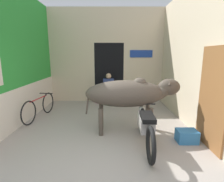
# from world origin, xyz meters

# --- Properties ---
(ground_plane) EXTENTS (30.00, 30.00, 0.00)m
(ground_plane) POSITION_xyz_m (0.00, 0.00, 0.00)
(ground_plane) COLOR #9E9389
(wall_left_shopfront) EXTENTS (0.25, 4.60, 3.74)m
(wall_left_shopfront) POSITION_xyz_m (-2.38, 2.29, 1.81)
(wall_left_shopfront) COLOR green
(wall_left_shopfront) RESTS_ON ground_plane
(wall_back_with_doorway) EXTENTS (4.59, 0.93, 3.74)m
(wall_back_with_doorway) POSITION_xyz_m (0.05, 4.87, 1.60)
(wall_back_with_doorway) COLOR beige
(wall_back_with_doorway) RESTS_ON ground_plane
(wall_right_with_door) EXTENTS (0.22, 4.60, 3.74)m
(wall_right_with_door) POSITION_xyz_m (2.38, 2.25, 1.85)
(wall_right_with_door) COLOR beige
(wall_right_with_door) RESTS_ON ground_plane
(cow) EXTENTS (2.34, 0.75, 1.38)m
(cow) POSITION_xyz_m (0.67, 1.56, 0.99)
(cow) COLOR #4C4238
(cow) RESTS_ON ground_plane
(motorcycle_near) EXTENTS (0.58, 1.97, 0.79)m
(motorcycle_near) POSITION_xyz_m (0.95, 0.89, 0.45)
(motorcycle_near) COLOR black
(motorcycle_near) RESTS_ON ground_plane
(bicycle) EXTENTS (0.44, 1.75, 0.70)m
(bicycle) POSITION_xyz_m (-2.00, 2.53, 0.35)
(bicycle) COLOR black
(bicycle) RESTS_ON ground_plane
(shopkeeper_seated) EXTENTS (0.42, 0.34, 1.22)m
(shopkeeper_seated) POSITION_xyz_m (0.10, 4.16, 0.63)
(shopkeeper_seated) COLOR #282833
(shopkeeper_seated) RESTS_ON ground_plane
(plastic_stool) EXTENTS (0.31, 0.31, 0.41)m
(plastic_stool) POSITION_xyz_m (-0.35, 4.30, 0.22)
(plastic_stool) COLOR #DB6093
(plastic_stool) RESTS_ON ground_plane
(crate) EXTENTS (0.44, 0.32, 0.28)m
(crate) POSITION_xyz_m (1.91, 1.00, 0.14)
(crate) COLOR teal
(crate) RESTS_ON ground_plane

